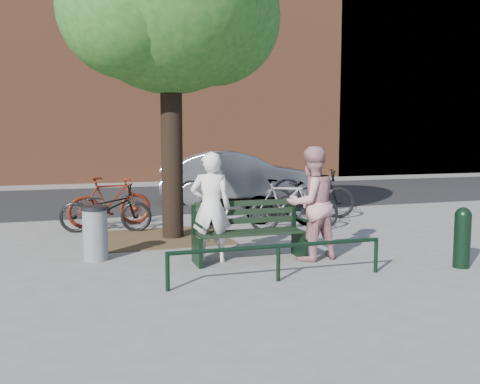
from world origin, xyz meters
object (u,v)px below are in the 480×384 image
object	(u,v)px
parked_car	(237,177)
person_left	(211,207)
litter_bin	(95,233)
person_right	(311,203)
bicycle_c	(294,206)
park_bench	(248,230)
bollard	(462,235)

from	to	relation	value
parked_car	person_left	bearing A→B (deg)	168.72
litter_bin	person_right	bearing A→B (deg)	-16.80
person_left	person_right	size ratio (longest dim) A/B	0.96
person_left	bicycle_c	xyz separation A→B (m)	(2.28, 2.05, -0.35)
park_bench	parked_car	size ratio (longest dim) A/B	0.39
person_left	parked_car	distance (m)	7.13
bollard	bicycle_c	xyz separation A→B (m)	(-1.16, 3.54, 0.02)
parked_car	park_bench	bearing A→B (deg)	173.38
bollard	litter_bin	size ratio (longest dim) A/B	1.05
park_bench	bicycle_c	xyz separation A→B (m)	(1.70, 2.12, 0.02)
person_right	parked_car	xyz separation A→B (m)	(0.98, 7.01, -0.16)
litter_bin	park_bench	bearing A→B (deg)	-17.13
person_left	litter_bin	distance (m)	1.87
person_right	bollard	bearing A→B (deg)	137.06
bollard	person_left	bearing A→B (deg)	156.64
person_left	bollard	xyz separation A→B (m)	(3.45, -1.49, -0.37)
person_left	bollard	world-z (taller)	person_left
park_bench	parked_car	bearing A→B (deg)	74.03
park_bench	person_left	distance (m)	0.70
park_bench	bollard	bearing A→B (deg)	-26.33
litter_bin	parked_car	distance (m)	7.37
person_right	litter_bin	size ratio (longest dim) A/B	2.08
parked_car	bicycle_c	bearing A→B (deg)	-173.46
park_bench	person_right	distance (m)	1.07
litter_bin	bicycle_c	xyz separation A→B (m)	(3.99, 1.42, 0.07)
park_bench	person_left	xyz separation A→B (m)	(-0.58, 0.07, 0.37)
bollard	parked_car	distance (m)	8.22
bicycle_c	parked_car	bearing A→B (deg)	2.89
litter_bin	bicycle_c	size ratio (longest dim) A/B	0.45
bollard	parked_car	xyz separation A→B (m)	(-0.94, 8.16, 0.25)
bollard	parked_car	world-z (taller)	parked_car
bicycle_c	person_left	bearing A→B (deg)	137.61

